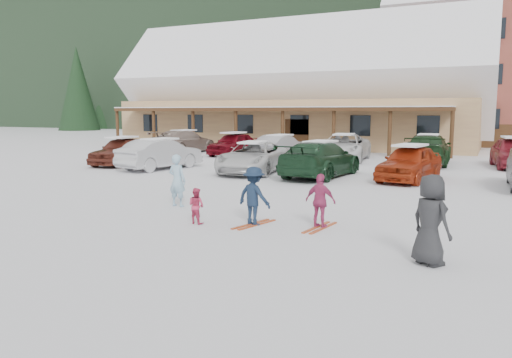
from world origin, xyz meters
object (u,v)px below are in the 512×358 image
at_px(child_magenta, 320,201).
at_px(toddler_red, 196,206).
at_px(day_lodge, 296,97).
at_px(parked_car_3, 320,159).
at_px(parked_car_1, 160,154).
at_px(parked_car_7, 184,141).
at_px(parked_car_2, 253,157).
at_px(parked_car_9, 280,147).
at_px(parked_car_11, 428,149).
at_px(bystander_dark, 430,220).
at_px(child_navy, 254,196).
at_px(parked_car_10, 344,147).
at_px(parked_car_0, 122,151).
at_px(parked_car_8, 234,144).
at_px(adult_skier, 177,180).
at_px(parked_car_4, 410,163).

bearing_deg(child_magenta, toddler_red, 23.83).
relative_size(day_lodge, parked_car_3, 5.60).
relative_size(parked_car_1, parked_car_7, 0.85).
bearing_deg(parked_car_2, day_lodge, 98.02).
height_order(toddler_red, parked_car_9, parked_car_9).
xyz_separation_m(parked_car_3, parked_car_11, (3.50, 7.23, 0.03)).
relative_size(bystander_dark, parked_car_9, 0.39).
height_order(day_lodge, parked_car_3, day_lodge).
height_order(bystander_dark, parked_car_11, bystander_dark).
bearing_deg(child_navy, bystander_dark, 174.46).
relative_size(parked_car_9, parked_car_10, 0.78).
bearing_deg(parked_car_10, parked_car_3, -87.94).
bearing_deg(parked_car_3, child_navy, 103.09).
relative_size(parked_car_0, parked_car_8, 1.00).
bearing_deg(day_lodge, parked_car_2, -74.57).
xyz_separation_m(toddler_red, parked_car_10, (-1.09, 17.14, 0.30)).
distance_m(child_magenta, parked_car_11, 16.27).
relative_size(child_navy, parked_car_10, 0.27).
bearing_deg(day_lodge, adult_skier, -76.07).
distance_m(adult_skier, toddler_red, 2.43).
xyz_separation_m(day_lodge, parked_car_0, (-2.49, -18.42, -3.22)).
bearing_deg(parked_car_4, parked_car_1, -165.30).
bearing_deg(parked_car_1, child_navy, 146.25).
bearing_deg(parked_car_1, parked_car_3, -165.74).
xyz_separation_m(child_magenta, parked_car_3, (-3.00, 9.03, 0.10)).
distance_m(parked_car_2, parked_car_3, 3.17).
bearing_deg(bystander_dark, parked_car_4, -42.79).
distance_m(parked_car_7, parked_car_9, 7.53).
bearing_deg(parked_car_10, parked_car_1, -136.85).
bearing_deg(child_navy, parked_car_9, -55.41).
height_order(child_navy, parked_car_0, parked_car_0).
height_order(adult_skier, bystander_dark, bystander_dark).
xyz_separation_m(child_magenta, bystander_dark, (2.69, -1.87, 0.17)).
distance_m(child_magenta, parked_car_0, 16.51).
height_order(toddler_red, parked_car_2, parked_car_2).
bearing_deg(parked_car_8, parked_car_2, -51.31).
bearing_deg(parked_car_4, parked_car_9, 151.84).
xyz_separation_m(toddler_red, parked_car_7, (-12.30, 17.84, 0.31)).
xyz_separation_m(parked_car_10, parked_car_11, (4.52, -0.02, 0.04)).
height_order(adult_skier, parked_car_0, adult_skier).
height_order(parked_car_4, parked_car_9, parked_car_4).
height_order(child_magenta, parked_car_1, parked_car_1).
bearing_deg(parked_car_1, parked_car_4, -165.24).
distance_m(bystander_dark, parked_car_0, 19.78).
bearing_deg(parked_car_11, toddler_red, 75.82).
relative_size(day_lodge, parked_car_4, 6.90).
relative_size(parked_car_8, parked_car_11, 0.78).
relative_size(day_lodge, parked_car_1, 6.56).
height_order(child_magenta, parked_car_3, parked_car_3).
distance_m(adult_skier, parked_car_1, 9.78).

